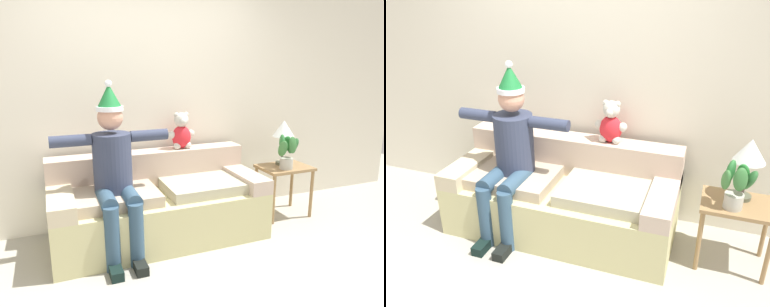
{
  "view_description": "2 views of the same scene",
  "coord_description": "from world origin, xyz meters",
  "views": [
    {
      "loc": [
        -0.94,
        -2.15,
        1.65
      ],
      "look_at": [
        0.26,
        0.8,
        0.87
      ],
      "focal_mm": 33.73,
      "sensor_mm": 36.0,
      "label": 1
    },
    {
      "loc": [
        1.18,
        -1.86,
        2.18
      ],
      "look_at": [
        0.22,
        0.81,
        0.88
      ],
      "focal_mm": 37.23,
      "sensor_mm": 36.0,
      "label": 2
    }
  ],
  "objects": [
    {
      "name": "table_lamp",
      "position": [
        1.48,
        1.09,
        0.95
      ],
      "size": [
        0.24,
        0.24,
        0.5
      ],
      "color": "#4C513D",
      "rests_on": "side_table"
    },
    {
      "name": "teddy_bear",
      "position": [
        0.35,
        1.3,
        0.98
      ],
      "size": [
        0.29,
        0.17,
        0.38
      ],
      "color": "red",
      "rests_on": "couch"
    },
    {
      "name": "back_wall",
      "position": [
        0.0,
        1.55,
        1.35
      ],
      "size": [
        7.0,
        0.1,
        2.7
      ],
      "primitive_type": "cube",
      "color": "beige",
      "rests_on": "ground_plane"
    },
    {
      "name": "potted_plant",
      "position": [
        1.41,
        0.92,
        0.77
      ],
      "size": [
        0.28,
        0.25,
        0.39
      ],
      "color": "#AFAEA1",
      "rests_on": "side_table"
    },
    {
      "name": "side_table",
      "position": [
        1.46,
        1.01,
        0.47
      ],
      "size": [
        0.55,
        0.41,
        0.57
      ],
      "color": "olive",
      "rests_on": "ground_plane"
    },
    {
      "name": "ground_plane",
      "position": [
        0.0,
        0.0,
        0.0
      ],
      "size": [
        10.0,
        10.0,
        0.0
      ],
      "primitive_type": "plane",
      "color": "#A4A093"
    },
    {
      "name": "couch",
      "position": [
        0.0,
        1.03,
        0.33
      ],
      "size": [
        2.0,
        0.87,
        0.81
      ],
      "color": "#C1BC85",
      "rests_on": "ground_plane"
    },
    {
      "name": "person_seated",
      "position": [
        -0.43,
        0.87,
        0.78
      ],
      "size": [
        1.02,
        0.77,
        1.53
      ],
      "color": "#313951",
      "rests_on": "ground_plane"
    }
  ]
}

